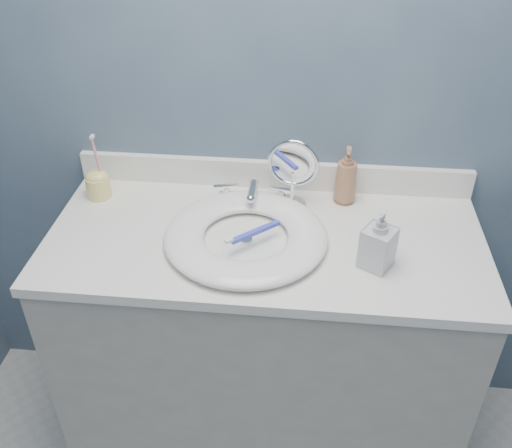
# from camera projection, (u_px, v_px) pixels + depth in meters

# --- Properties ---
(back_wall) EXTENTS (2.20, 0.02, 2.40)m
(back_wall) POSITION_uv_depth(u_px,v_px,m) (275.00, 89.00, 1.63)
(back_wall) COLOR #47556B
(back_wall) RESTS_ON ground
(vanity_cabinet) EXTENTS (1.20, 0.55, 0.85)m
(vanity_cabinet) POSITION_uv_depth(u_px,v_px,m) (264.00, 348.00, 1.85)
(vanity_cabinet) COLOR #AFAAA0
(vanity_cabinet) RESTS_ON ground
(countertop) EXTENTS (1.22, 0.57, 0.03)m
(countertop) POSITION_uv_depth(u_px,v_px,m) (265.00, 240.00, 1.60)
(countertop) COLOR white
(countertop) RESTS_ON vanity_cabinet
(backsplash) EXTENTS (1.22, 0.02, 0.09)m
(backsplash) POSITION_uv_depth(u_px,v_px,m) (273.00, 174.00, 1.78)
(backsplash) COLOR white
(backsplash) RESTS_ON countertop
(basin) EXTENTS (0.45, 0.45, 0.04)m
(basin) POSITION_uv_depth(u_px,v_px,m) (246.00, 236.00, 1.56)
(basin) COLOR white
(basin) RESTS_ON countertop
(drain) EXTENTS (0.04, 0.04, 0.01)m
(drain) POSITION_uv_depth(u_px,v_px,m) (246.00, 240.00, 1.57)
(drain) COLOR silver
(drain) RESTS_ON countertop
(faucet) EXTENTS (0.25, 0.13, 0.07)m
(faucet) POSITION_uv_depth(u_px,v_px,m) (253.00, 195.00, 1.71)
(faucet) COLOR silver
(faucet) RESTS_ON countertop
(makeup_mirror) EXTENTS (0.15, 0.08, 0.22)m
(makeup_mirror) POSITION_uv_depth(u_px,v_px,m) (293.00, 171.00, 1.64)
(makeup_mirror) COLOR silver
(makeup_mirror) RESTS_ON countertop
(soap_bottle_amber) EXTENTS (0.07, 0.07, 0.18)m
(soap_bottle_amber) POSITION_uv_depth(u_px,v_px,m) (346.00, 175.00, 1.69)
(soap_bottle_amber) COLOR #A76E4B
(soap_bottle_amber) RESTS_ON countertop
(soap_bottle_clear) EXTENTS (0.11, 0.11, 0.17)m
(soap_bottle_clear) POSITION_uv_depth(u_px,v_px,m) (379.00, 239.00, 1.44)
(soap_bottle_clear) COLOR silver
(soap_bottle_clear) RESTS_ON countertop
(toothbrush_holder) EXTENTS (0.07, 0.07, 0.21)m
(toothbrush_holder) POSITION_uv_depth(u_px,v_px,m) (98.00, 183.00, 1.73)
(toothbrush_holder) COLOR #F7DE7B
(toothbrush_holder) RESTS_ON countertop
(toothbrush_lying) EXTENTS (0.14, 0.13, 0.02)m
(toothbrush_lying) POSITION_uv_depth(u_px,v_px,m) (253.00, 233.00, 1.53)
(toothbrush_lying) COLOR blue
(toothbrush_lying) RESTS_ON basin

